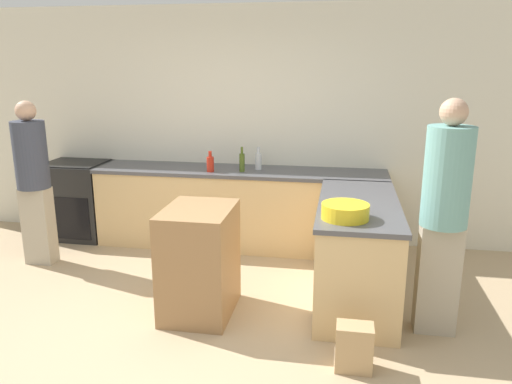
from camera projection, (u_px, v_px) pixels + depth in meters
ground_plane at (183, 343)px, 3.79m from camera, size 14.00×14.00×0.00m
wall_back at (245, 126)px, 5.81m from camera, size 8.00×0.06×2.70m
counter_back at (240, 208)px, 5.71m from camera, size 3.27×0.66×0.90m
counter_peninsula at (356, 250)px, 4.42m from camera, size 0.69×1.64×0.90m
range_oven at (77, 199)px, 6.05m from camera, size 0.74×0.64×0.91m
island_table at (199, 261)px, 4.16m from camera, size 0.55×0.71×0.92m
mixing_bowl at (345, 211)px, 3.83m from camera, size 0.37×0.37×0.12m
olive_oil_bottle at (242, 162)px, 5.47m from camera, size 0.06×0.06×0.27m
vinegar_bottle_clear at (258, 160)px, 5.59m from camera, size 0.07×0.07×0.26m
hot_sauce_bottle at (210, 164)px, 5.47m from camera, size 0.08×0.08×0.23m
person_by_range at (33, 177)px, 5.09m from camera, size 0.33×0.33×1.70m
person_at_peninsula at (444, 210)px, 3.73m from camera, size 0.35×0.35×1.83m
paper_bag at (354, 347)px, 3.43m from camera, size 0.25×0.17×0.33m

